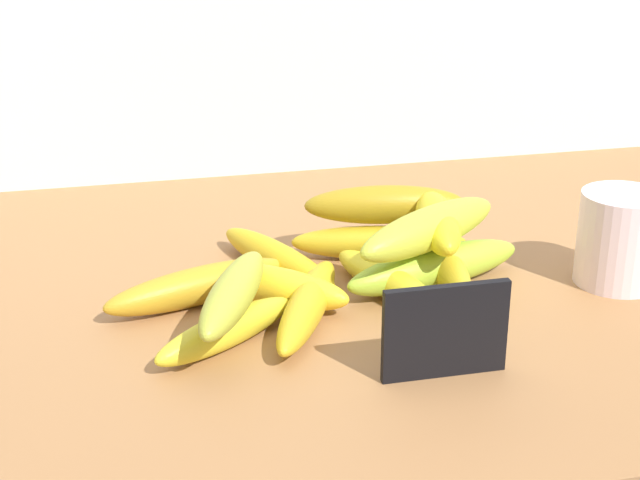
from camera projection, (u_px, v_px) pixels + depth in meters
counter_top at (358, 292)px, 101.64cm from camera, size 110.00×76.00×3.00cm
chalkboard_sign at (445, 334)px, 81.11cm from camera, size 11.00×1.80×8.40cm
coffee_mug at (623, 238)px, 98.74cm from camera, size 10.34×8.84×9.71cm
banana_0 at (308, 305)px, 91.30cm from camera, size 11.70×19.66×3.51cm
banana_1 at (387, 280)px, 96.62cm from camera, size 8.82×16.52×3.43cm
banana_2 at (434, 254)px, 102.34cm from camera, size 4.78×20.98×3.98cm
banana_3 at (435, 267)px, 98.70cm from camera, size 21.26×10.00×4.28cm
banana_4 at (226, 330)px, 86.69cm from camera, size 15.21×11.90×3.27cm
banana_5 at (198, 286)px, 94.94cm from camera, size 19.86×10.26×3.80cm
banana_6 at (277, 259)px, 101.79cm from camera, size 11.12×19.35×3.45cm
banana_7 at (275, 286)px, 94.73cm from camera, size 14.87×12.84×3.91cm
banana_8 at (379, 243)px, 105.58cm from camera, size 19.63×8.23×3.77cm
banana_9 at (233, 293)px, 85.79cm from camera, size 10.42×17.64×3.68cm
banana_10 at (429, 228)px, 96.86cm from camera, size 19.33×14.27×4.37cm
banana_11 at (385, 205)px, 105.21cm from camera, size 18.08×7.16×4.25cm
banana_12 at (438, 222)px, 99.53cm from camera, size 7.34×16.05×4.23cm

